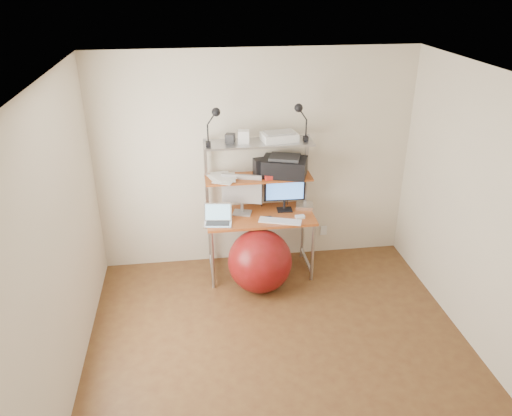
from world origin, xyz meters
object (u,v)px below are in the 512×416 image
at_px(monitor_black, 285,191).
at_px(laptop, 218,219).
at_px(exercise_ball, 260,261).
at_px(printer, 285,166).
at_px(monitor_silver, 242,191).

bearing_deg(monitor_black, laptop, -161.86).
height_order(monitor_black, exercise_ball, monitor_black).
bearing_deg(exercise_ball, monitor_black, 52.01).
distance_m(printer, exercise_ball, 1.08).
distance_m(monitor_silver, exercise_ball, 0.79).
xyz_separation_m(laptop, printer, (0.77, 0.25, 0.47)).
bearing_deg(printer, laptop, -142.91).
bearing_deg(laptop, monitor_black, 23.48).
xyz_separation_m(monitor_silver, exercise_ball, (0.14, -0.43, -0.65)).
bearing_deg(printer, monitor_silver, -156.07).
relative_size(monitor_black, printer, 0.84).
xyz_separation_m(laptop, exercise_ball, (0.43, -0.22, -0.43)).
distance_m(monitor_silver, monitor_black, 0.49).
bearing_deg(monitor_black, printer, 97.19).
bearing_deg(laptop, printer, 25.55).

